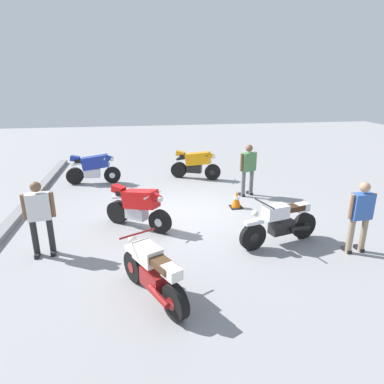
% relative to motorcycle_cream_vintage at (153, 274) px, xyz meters
% --- Properties ---
extents(ground_plane, '(40.00, 40.00, 0.00)m').
position_rel_motorcycle_cream_vintage_xyz_m(ground_plane, '(3.86, -1.05, -0.49)').
color(ground_plane, gray).
extents(curb_edge, '(14.00, 0.30, 0.15)m').
position_rel_motorcycle_cream_vintage_xyz_m(curb_edge, '(3.86, 3.55, -0.41)').
color(curb_edge, gray).
rests_on(curb_edge, ground).
extents(motorcycle_cream_vintage, '(1.80, 1.07, 1.07)m').
position_rel_motorcycle_cream_vintage_xyz_m(motorcycle_cream_vintage, '(0.00, 0.00, 0.00)').
color(motorcycle_cream_vintage, black).
rests_on(motorcycle_cream_vintage, ground).
extents(motorcycle_orange_sportbike, '(1.01, 1.86, 1.14)m').
position_rel_motorcycle_cream_vintage_xyz_m(motorcycle_orange_sportbike, '(7.34, -2.03, 0.11)').
color(motorcycle_orange_sportbike, black).
rests_on(motorcycle_orange_sportbike, ground).
extents(motorcycle_blue_sportbike, '(0.70, 1.96, 1.14)m').
position_rel_motorcycle_cream_vintage_xyz_m(motorcycle_blue_sportbike, '(7.31, 1.79, 0.11)').
color(motorcycle_blue_sportbike, black).
rests_on(motorcycle_blue_sportbike, ground).
extents(motorcycle_silver_cruiser, '(0.79, 2.05, 1.09)m').
position_rel_motorcycle_cream_vintage_xyz_m(motorcycle_silver_cruiser, '(1.61, -3.00, 0.03)').
color(motorcycle_silver_cruiser, black).
rests_on(motorcycle_silver_cruiser, ground).
extents(motorcycle_red_sportbike, '(1.36, 1.65, 1.14)m').
position_rel_motorcycle_cream_vintage_xyz_m(motorcycle_red_sportbike, '(3.05, 0.21, 0.11)').
color(motorcycle_red_sportbike, black).
rests_on(motorcycle_red_sportbike, ground).
extents(person_in_white_shirt, '(0.37, 0.65, 1.66)m').
position_rel_motorcycle_cream_vintage_xyz_m(person_in_white_shirt, '(1.95, 2.26, 0.46)').
color(person_in_white_shirt, '#262628').
rests_on(person_in_white_shirt, ground).
extents(person_in_blue_shirt, '(0.32, 0.64, 1.62)m').
position_rel_motorcycle_cream_vintage_xyz_m(person_in_blue_shirt, '(0.94, -4.50, 0.43)').
color(person_in_blue_shirt, gray).
rests_on(person_in_blue_shirt, ground).
extents(person_in_green_shirt, '(0.44, 0.64, 1.70)m').
position_rel_motorcycle_cream_vintage_xyz_m(person_in_green_shirt, '(5.04, -3.34, 0.49)').
color(person_in_green_shirt, '#59595B').
rests_on(person_in_green_shirt, ground).
extents(traffic_cone, '(0.36, 0.36, 0.53)m').
position_rel_motorcycle_cream_vintage_xyz_m(traffic_cone, '(4.03, -2.68, -0.23)').
color(traffic_cone, black).
rests_on(traffic_cone, ground).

